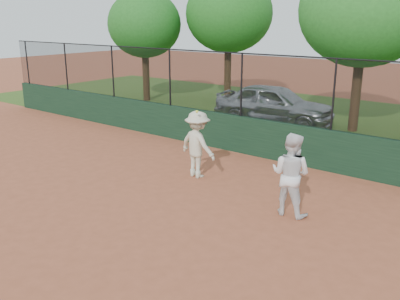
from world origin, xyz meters
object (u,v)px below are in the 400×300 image
Objects in this scene: tree_0 at (144,25)px; tree_1 at (229,14)px; player_main at (198,144)px; tree_2 at (364,10)px; player_second at (291,174)px; parked_car at (274,104)px.

tree_1 is (3.70, 2.15, 0.52)m from tree_0.
player_main is 12.53m from tree_0.
tree_2 is at bearing 0.66° from tree_0.
player_second is 0.28× the size of tree_2.
player_main is at bearing -59.65° from tree_1.
tree_0 is 0.85× the size of tree_2.
tree_0 is at bearing -35.04° from player_second.
tree_2 reaches higher than player_second.
tree_0 is 0.88× the size of tree_1.
player_second is at bearing -156.79° from parked_car.
player_main is at bearing -13.64° from player_second.
parked_car is 0.74× the size of tree_2.
parked_car is 0.76× the size of tree_1.
parked_car is at bearing -5.22° from tree_0.
player_second is 15.37m from tree_0.
tree_0 is at bearing -149.86° from tree_1.
tree_2 is at bearing -15.49° from tree_1.
tree_0 is (-8.00, 0.73, 3.07)m from parked_car.
tree_2 is (1.56, 7.79, 3.58)m from player_main.
tree_0 reaches higher than parked_car.
tree_0 reaches higher than player_second.
tree_0 reaches higher than player_main.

